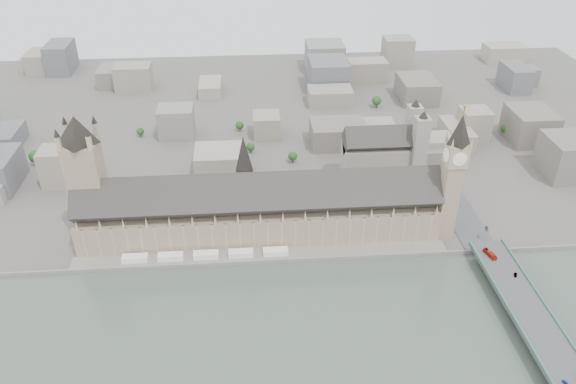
{
  "coord_description": "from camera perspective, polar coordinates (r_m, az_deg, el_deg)",
  "views": [
    {
      "loc": [
        -5.83,
        -327.49,
        254.22
      ],
      "look_at": [
        21.95,
        30.35,
        30.87
      ],
      "focal_mm": 35.0,
      "sensor_mm": 36.0,
      "label": 1
    }
  ],
  "objects": [
    {
      "name": "bridge_parapets",
      "position": [
        354.44,
        26.51,
        -15.85
      ],
      "size": [
        25.0,
        235.0,
        1.15
      ],
      "primitive_type": null,
      "color": "#3D6F5B",
      "rests_on": "westminster_bridge"
    },
    {
      "name": "westminster_bridge",
      "position": [
        384.46,
        23.28,
        -11.74
      ],
      "size": [
        25.0,
        325.0,
        10.25
      ],
      "primitive_type": "cube",
      "color": "#474749",
      "rests_on": "ground"
    },
    {
      "name": "park_trees",
      "position": [
        459.39,
        -4.26,
        -0.69
      ],
      "size": [
        110.0,
        30.0,
        15.0
      ],
      "primitive_type": null,
      "color": "#1A4A1A",
      "rests_on": "ground"
    },
    {
      "name": "ground",
      "position": [
        414.62,
        -2.71,
        -5.97
      ],
      "size": [
        900.0,
        900.0,
        0.0
      ],
      "primitive_type": "plane",
      "color": "#595651",
      "rests_on": "ground"
    },
    {
      "name": "westminster_abbey",
      "position": [
        494.61,
        9.77,
        3.8
      ],
      "size": [
        68.0,
        36.0,
        64.0
      ],
      "color": "gray",
      "rests_on": "ground"
    },
    {
      "name": "victoria_tower",
      "position": [
        421.97,
        -19.84,
        1.69
      ],
      "size": [
        30.0,
        30.0,
        100.0
      ],
      "color": "gray",
      "rests_on": "ground"
    },
    {
      "name": "car_approach",
      "position": [
        442.89,
        19.55,
        -3.52
      ],
      "size": [
        3.84,
        5.88,
        1.58
      ],
      "primitive_type": "imported",
      "rotation": [
        0.0,
        0.0,
        -0.33
      ],
      "color": "gray",
      "rests_on": "westminster_bridge"
    },
    {
      "name": "car_silver",
      "position": [
        405.34,
        22.11,
        -7.79
      ],
      "size": [
        3.16,
        4.64,
        1.45
      ],
      "primitive_type": "imported",
      "rotation": [
        0.0,
        0.0,
        -0.41
      ],
      "color": "gray",
      "rests_on": "westminster_bridge"
    },
    {
      "name": "car_blue",
      "position": [
        346.93,
        26.42,
        -17.03
      ],
      "size": [
        3.09,
        4.81,
        1.52
      ],
      "primitive_type": "imported",
      "rotation": [
        0.0,
        0.0,
        0.31
      ],
      "color": "#182F9C",
      "rests_on": "westminster_bridge"
    },
    {
      "name": "river_terrace",
      "position": [
        408.1,
        -2.68,
        -6.5
      ],
      "size": [
        270.0,
        15.0,
        2.0
      ],
      "primitive_type": "cube",
      "color": "gray",
      "rests_on": "ground"
    },
    {
      "name": "city_skyline_inland",
      "position": [
        618.96,
        -3.62,
        9.49
      ],
      "size": [
        720.0,
        360.0,
        38.0
      ],
      "primitive_type": null,
      "color": "gray",
      "rests_on": "ground"
    },
    {
      "name": "central_tower",
      "position": [
        404.36,
        -4.48,
        2.74
      ],
      "size": [
        13.0,
        13.0,
        48.0
      ],
      "color": "tan",
      "rests_on": "ground"
    },
    {
      "name": "elizabeth_tower",
      "position": [
        414.38,
        16.48,
        2.22
      ],
      "size": [
        17.0,
        17.0,
        107.5
      ],
      "color": "gray",
      "rests_on": "ground"
    },
    {
      "name": "embankment_wall",
      "position": [
        401.94,
        -2.64,
        -7.11
      ],
      "size": [
        600.0,
        1.5,
        3.0
      ],
      "primitive_type": "cube",
      "color": "gray",
      "rests_on": "ground"
    },
    {
      "name": "terrace_tents",
      "position": [
        408.03,
        -8.35,
        -6.34
      ],
      "size": [
        118.0,
        7.0,
        4.0
      ],
      "color": "white",
      "rests_on": "river_terrace"
    },
    {
      "name": "palace_of_westminster",
      "position": [
        417.34,
        -2.89,
        -1.85
      ],
      "size": [
        265.0,
        40.73,
        55.44
      ],
      "color": "gray",
      "rests_on": "ground"
    },
    {
      "name": "red_bus_north",
      "position": [
        416.19,
        19.82,
        -5.94
      ],
      "size": [
        6.11,
        12.35,
        3.35
      ],
      "primitive_type": "imported",
      "rotation": [
        0.0,
        0.0,
        0.29
      ],
      "color": "#B12714",
      "rests_on": "westminster_bridge"
    }
  ]
}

